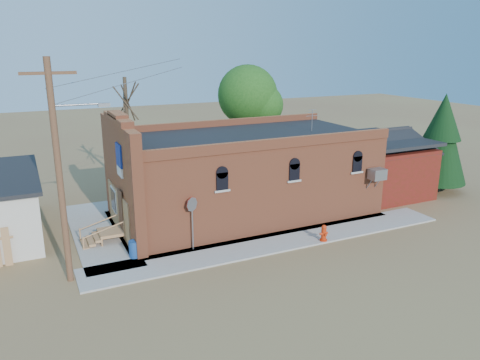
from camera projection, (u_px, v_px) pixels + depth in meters
name	position (u px, v px, depth m)	size (l,w,h in m)	color
ground	(259.00, 255.00, 21.72)	(120.00, 120.00, 0.00)	brown
sidewalk_south	(278.00, 242.00, 23.11)	(19.00, 2.20, 0.08)	#9E9991
sidewalk_west	(99.00, 232.00, 24.34)	(2.60, 10.00, 0.08)	#9E9991
brick_bar	(241.00, 175.00, 26.53)	(16.40, 7.97, 6.30)	#B05636
red_shed	(376.00, 159.00, 30.61)	(5.40, 6.40, 4.30)	#4E1C0D
utility_pole	(60.00, 169.00, 18.11)	(3.12, 0.26, 9.00)	#532E21
tree_bare_near	(126.00, 101.00, 30.17)	(2.80, 2.80, 7.65)	#493E29
tree_leafy	(248.00, 95.00, 34.31)	(4.40, 4.40, 8.15)	#493E29
evergreen_tree	(442.00, 136.00, 30.55)	(3.60, 3.60, 6.50)	#493E29
fire_hydrant	(324.00, 233.00, 23.05)	(0.48, 0.47, 0.83)	red
stop_sign	(192.00, 209.00, 21.65)	(0.63, 0.42, 2.60)	gray
trash_barrel	(134.00, 249.00, 21.27)	(0.50, 0.50, 0.78)	navy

